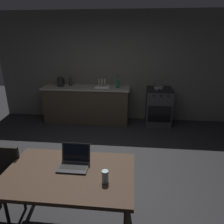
# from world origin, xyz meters

# --- Properties ---
(ground_plane) EXTENTS (12.00, 12.00, 0.00)m
(ground_plane) POSITION_xyz_m (0.00, 0.00, 0.00)
(ground_plane) COLOR black
(back_wall) EXTENTS (6.40, 0.10, 2.69)m
(back_wall) POSITION_xyz_m (0.30, 2.66, 1.35)
(back_wall) COLOR #55534E
(back_wall) RESTS_ON ground_plane
(kitchen_counter) EXTENTS (2.16, 0.64, 0.91)m
(kitchen_counter) POSITION_xyz_m (-0.54, 2.31, 0.46)
(kitchen_counter) COLOR #382D23
(kitchen_counter) RESTS_ON ground_plane
(stove_oven) EXTENTS (0.60, 0.62, 0.91)m
(stove_oven) POSITION_xyz_m (1.26, 2.30, 0.45)
(stove_oven) COLOR #2D2D30
(stove_oven) RESTS_ON ground_plane
(dining_table) EXTENTS (1.36, 0.87, 0.75)m
(dining_table) POSITION_xyz_m (-0.02, -0.92, 0.68)
(dining_table) COLOR #332319
(dining_table) RESTS_ON ground_plane
(chair) EXTENTS (0.40, 0.40, 0.89)m
(chair) POSITION_xyz_m (-0.87, -0.82, 0.51)
(chair) COLOR black
(chair) RESTS_ON ground_plane
(laptop) EXTENTS (0.32, 0.27, 0.22)m
(laptop) POSITION_xyz_m (0.01, -0.80, 0.80)
(laptop) COLOR #232326
(laptop) RESTS_ON dining_table
(electric_kettle) EXTENTS (0.19, 0.16, 0.23)m
(electric_kettle) POSITION_xyz_m (-1.20, 2.31, 1.02)
(electric_kettle) COLOR black
(electric_kettle) RESTS_ON kitchen_counter
(bottle) EXTENTS (0.07, 0.07, 0.29)m
(bottle) POSITION_xyz_m (0.25, 2.26, 1.05)
(bottle) COLOR #19592D
(bottle) RESTS_ON kitchen_counter
(frying_pan) EXTENTS (0.23, 0.40, 0.05)m
(frying_pan) POSITION_xyz_m (1.22, 2.28, 0.94)
(frying_pan) COLOR gray
(frying_pan) RESTS_ON stove_oven
(drinking_glass) EXTENTS (0.07, 0.07, 0.13)m
(drinking_glass) POSITION_xyz_m (0.38, -1.04, 0.81)
(drinking_glass) COLOR #99B7C6
(drinking_glass) RESTS_ON dining_table
(dish_rack) EXTENTS (0.34, 0.26, 0.21)m
(dish_rack) POSITION_xyz_m (-0.14, 2.31, 0.96)
(dish_rack) COLOR silver
(dish_rack) RESTS_ON kitchen_counter
(bottle_b) EXTENTS (0.07, 0.07, 0.26)m
(bottle_b) POSITION_xyz_m (-0.96, 2.39, 1.03)
(bottle_b) COLOR #2D2D33
(bottle_b) RESTS_ON kitchen_counter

